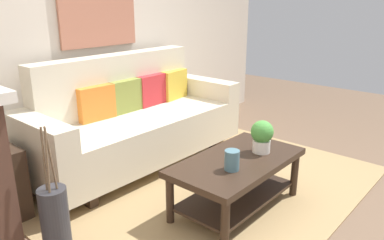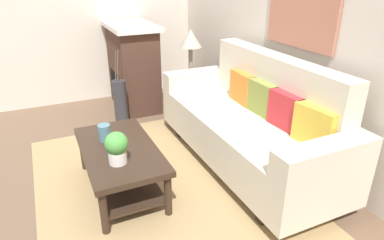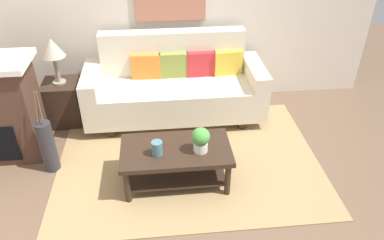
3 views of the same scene
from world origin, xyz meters
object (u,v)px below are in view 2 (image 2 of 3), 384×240
Objects in this scene: throw_pillow_olive at (263,98)px; throw_pillow_mustard at (315,126)px; framed_painting at (302,2)px; tabletop_vase at (105,133)px; table_lamp at (191,40)px; side_table at (191,94)px; throw_pillow_crimson at (286,111)px; couch at (250,124)px; fireplace at (133,66)px; coffee_table at (120,159)px; throw_pillow_orange at (243,88)px; floor_vase at (121,104)px; potted_plant_tabletop at (117,147)px.

throw_pillow_olive is 0.70m from throw_pillow_mustard.
throw_pillow_olive is at bearing -90.00° from framed_painting.
tabletop_vase is 1.86m from table_lamp.
throw_pillow_crimson is at bearing 3.61° from side_table.
fireplace reaches higher than couch.
table_lamp is 0.94m from fireplace.
throw_pillow_mustard is at bearing 61.32° from coffee_table.
couch is 0.45m from throw_pillow_orange.
throw_pillow_crimson is 1.00× the size of throw_pillow_mustard.
floor_vase is (-1.41, -0.94, -0.13)m from couch.
couch reaches higher than tabletop_vase.
potted_plant_tabletop is at bearing -82.80° from couch.
couch is 6.20× the size of throw_pillow_olive.
side_table is at bearing 179.42° from couch.
tabletop_vase is 0.56× the size of potted_plant_tabletop.
throw_pillow_mustard reaches higher than coffee_table.
floor_vase is at bearing -142.85° from throw_pillow_olive.
throw_pillow_mustard is at bearing 0.00° from throw_pillow_olive.
coffee_table is (-0.07, -1.28, -0.12)m from couch.
couch is 6.20× the size of throw_pillow_orange.
throw_pillow_orange is 1.37× the size of potted_plant_tabletop.
throw_pillow_crimson is at bearing 180.00° from throw_pillow_mustard.
fireplace reaches higher than potted_plant_tabletop.
couch is at bearing -90.00° from throw_pillow_olive.
throw_pillow_orange and throw_pillow_crimson have the same top height.
throw_pillow_mustard is 1.16m from framed_painting.
throw_pillow_orange is at bearing 45.20° from floor_vase.
potted_plant_tabletop is (0.24, -0.06, 0.26)m from coffee_table.
framed_painting reaches higher than throw_pillow_crimson.
potted_plant_tabletop is at bearing -40.49° from table_lamp.
potted_plant_tabletop is 0.30× the size of framed_painting.
throw_pillow_orange is at bearing 180.00° from throw_pillow_crimson.
throw_pillow_crimson is at bearing 19.86° from couch.
fireplace is (-2.00, -0.72, -0.09)m from throw_pillow_olive.
throw_pillow_mustard is at bearing -26.11° from framed_painting.
potted_plant_tabletop is 0.44× the size of floor_vase.
table_lamp reaches higher than couch.
throw_pillow_orange is 1.00× the size of throw_pillow_mustard.
throw_pillow_mustard is 0.60× the size of floor_vase.
throw_pillow_olive is 1.48m from potted_plant_tabletop.
table_lamp is (-1.58, 1.35, 0.42)m from potted_plant_tabletop.
tabletop_vase is (-0.25, -1.48, -0.18)m from throw_pillow_olive.
throw_pillow_orange is 0.35m from throw_pillow_olive.
tabletop_vase is 1.81m from side_table.
fireplace is 1.31× the size of framed_painting.
potted_plant_tabletop reaches higher than floor_vase.
throw_pillow_olive is 0.31× the size of fireplace.
throw_pillow_olive is 1.00× the size of throw_pillow_mustard.
throw_pillow_orange is 1.04m from throw_pillow_mustard.
floor_vase is (0.59, -0.34, -0.29)m from fireplace.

